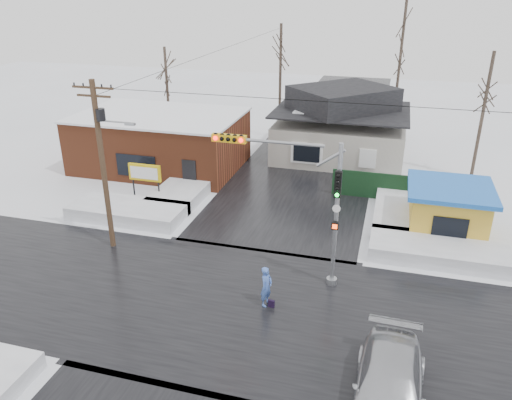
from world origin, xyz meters
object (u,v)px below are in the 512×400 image
(pedestrian, at_px, (266,287))
(marquee_sign, at_px, (145,174))
(utility_pole, at_px, (103,157))
(kiosk, at_px, (448,210))
(traffic_signal, at_px, (302,193))
(car, at_px, (389,388))

(pedestrian, bearing_deg, marquee_sign, 65.19)
(utility_pole, xyz_separation_m, marquee_sign, (-1.07, 5.99, -3.19))
(marquee_sign, bearing_deg, kiosk, 1.55)
(traffic_signal, distance_m, kiosk, 10.43)
(traffic_signal, distance_m, utility_pole, 10.39)
(traffic_signal, height_order, utility_pole, utility_pole)
(utility_pole, bearing_deg, kiosk, 20.44)
(traffic_signal, height_order, pedestrian, traffic_signal)
(pedestrian, bearing_deg, kiosk, -24.50)
(utility_pole, bearing_deg, car, -27.08)
(car, bearing_deg, kiosk, 80.90)
(traffic_signal, relative_size, kiosk, 1.52)
(marquee_sign, xyz_separation_m, kiosk, (18.50, 0.50, -0.46))
(traffic_signal, bearing_deg, car, -57.91)
(marquee_sign, distance_m, car, 20.86)
(pedestrian, relative_size, car, 0.33)
(traffic_signal, relative_size, utility_pole, 0.78)
(utility_pole, relative_size, kiosk, 1.96)
(utility_pole, height_order, marquee_sign, utility_pole)
(traffic_signal, distance_m, car, 9.07)
(car, bearing_deg, utility_pole, 154.59)
(car, bearing_deg, traffic_signal, 123.76)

